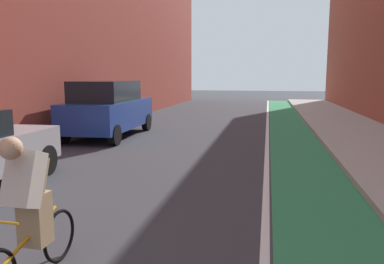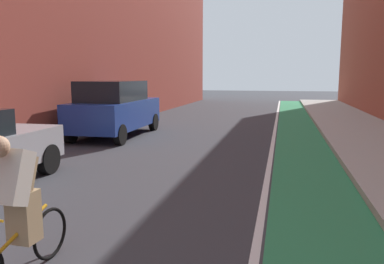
{
  "view_description": "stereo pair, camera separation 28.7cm",
  "coord_description": "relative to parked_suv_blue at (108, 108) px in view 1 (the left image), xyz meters",
  "views": [
    {
      "loc": [
        2.44,
        5.56,
        2.15
      ],
      "look_at": [
        0.93,
        13.07,
        1.01
      ],
      "focal_mm": 35.4,
      "sensor_mm": 36.0,
      "label": 1
    },
    {
      "loc": [
        2.72,
        5.63,
        2.15
      ],
      "look_at": [
        0.93,
        13.07,
        1.01
      ],
      "focal_mm": 35.4,
      "sensor_mm": 36.0,
      "label": 2
    }
  ],
  "objects": [
    {
      "name": "ground_plane",
      "position": [
        3.1,
        -1.24,
        -1.02
      ],
      "size": [
        91.78,
        91.78,
        0.0
      ],
      "primitive_type": "plane",
      "color": "#38383D"
    },
    {
      "name": "bike_lane_paint",
      "position": [
        6.46,
        0.76,
        -1.02
      ],
      "size": [
        1.6,
        41.72,
        0.0
      ],
      "primitive_type": "cube",
      "color": "#2D8451",
      "rests_on": "ground"
    },
    {
      "name": "parked_suv_blue",
      "position": [
        0.0,
        0.0,
        0.0
      ],
      "size": [
        2.03,
        4.54,
        1.98
      ],
      "color": "navy",
      "rests_on": "ground"
    },
    {
      "name": "sidewalk_right",
      "position": [
        8.81,
        0.76,
        -0.95
      ],
      "size": [
        3.1,
        41.72,
        0.14
      ],
      "primitive_type": "cube",
      "color": "#A8A59E",
      "rests_on": "ground"
    },
    {
      "name": "lane_divider_stripe",
      "position": [
        5.56,
        0.76,
        -1.02
      ],
      "size": [
        0.12,
        41.72,
        0.0
      ],
      "primitive_type": "cube",
      "color": "white",
      "rests_on": "ground"
    },
    {
      "name": "cyclist_mid",
      "position": [
        3.19,
        -9.24,
        -0.17
      ],
      "size": [
        0.48,
        1.66,
        1.59
      ],
      "color": "black",
      "rests_on": "ground"
    }
  ]
}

